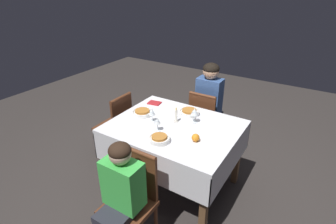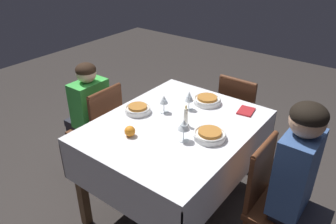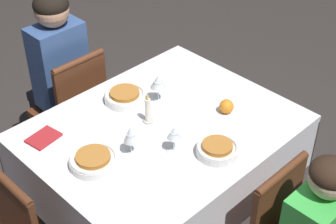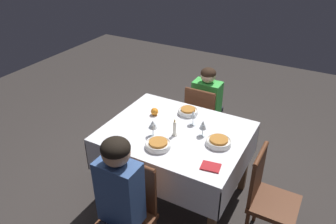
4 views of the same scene
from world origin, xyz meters
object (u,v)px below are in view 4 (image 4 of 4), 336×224
(orange_fruit, at_px, (155,112))
(wine_glass_west, at_px, (203,125))
(person_child_green, at_px, (208,105))
(wine_glass_north, at_px, (153,125))
(chair_south, at_px, (202,118))
(dining_table, at_px, (176,141))
(chair_west, at_px, (267,196))
(person_adult_denim, at_px, (117,205))
(chair_north, at_px, (130,211))
(bowl_north, at_px, (158,144))
(bowl_west, at_px, (219,142))
(napkin_red_folded, at_px, (211,167))
(wine_glass_south, at_px, (193,115))
(candle_centerpiece, at_px, (175,129))
(bowl_south, at_px, (188,111))

(orange_fruit, bearing_deg, wine_glass_west, 169.45)
(person_child_green, height_order, wine_glass_north, person_child_green)
(chair_south, xyz_separation_m, person_child_green, (-0.00, -0.15, 0.09))
(dining_table, xyz_separation_m, chair_west, (-0.87, 0.09, -0.18))
(dining_table, height_order, person_adult_denim, person_adult_denim)
(person_adult_denim, xyz_separation_m, wine_glass_north, (0.14, -0.72, 0.21))
(chair_north, relative_size, chair_south, 1.00)
(bowl_north, bearing_deg, chair_south, -87.51)
(chair_south, height_order, bowl_west, chair_south)
(bowl_north, relative_size, napkin_red_folded, 1.34)
(bowl_west, xyz_separation_m, wine_glass_west, (0.17, -0.06, 0.07))
(chair_west, bearing_deg, wine_glass_west, 78.09)
(bowl_north, xyz_separation_m, wine_glass_south, (-0.10, -0.45, 0.07))
(bowl_west, distance_m, orange_fruit, 0.72)
(chair_west, relative_size, wine_glass_south, 6.49)
(person_child_green, relative_size, candle_centerpiece, 6.60)
(person_adult_denim, distance_m, wine_glass_south, 1.07)
(chair_south, height_order, orange_fruit, chair_south)
(bowl_west, height_order, wine_glass_west, wine_glass_west)
(orange_fruit, bearing_deg, person_adult_denim, 106.71)
(bowl_west, distance_m, candle_centerpiece, 0.38)
(chair_west, relative_size, orange_fruit, 12.28)
(candle_centerpiece, distance_m, napkin_red_folded, 0.50)
(wine_glass_north, bearing_deg, chair_south, -94.79)
(chair_north, bearing_deg, wine_glass_south, 85.05)
(chair_south, bearing_deg, person_adult_denim, 92.22)
(person_adult_denim, height_order, bowl_west, person_adult_denim)
(dining_table, bearing_deg, chair_north, 90.49)
(chair_west, xyz_separation_m, bowl_west, (0.46, -0.08, 0.31))
(chair_west, bearing_deg, candle_centerpiece, 88.72)
(candle_centerpiece, bearing_deg, person_child_green, -85.22)
(person_child_green, height_order, bowl_south, person_child_green)
(wine_glass_west, xyz_separation_m, napkin_red_folded, (-0.22, 0.36, -0.10))
(wine_glass_north, bearing_deg, person_child_green, -94.11)
(chair_north, xyz_separation_m, candle_centerpiece, (-0.02, -0.68, 0.35))
(person_adult_denim, bearing_deg, wine_glass_north, 100.92)
(dining_table, relative_size, chair_west, 1.41)
(person_adult_denim, bearing_deg, chair_west, 42.82)
(chair_south, distance_m, bowl_west, 0.94)
(chair_west, bearing_deg, wine_glass_south, 71.92)
(chair_south, xyz_separation_m, bowl_north, (-0.04, 1.03, 0.31))
(chair_west, bearing_deg, orange_fruit, 78.71)
(bowl_north, distance_m, napkin_red_folded, 0.47)
(chair_north, relative_size, bowl_south, 4.60)
(person_adult_denim, height_order, bowl_south, person_adult_denim)
(wine_glass_south, xyz_separation_m, bowl_west, (-0.32, 0.18, -0.07))
(chair_north, distance_m, chair_south, 1.49)
(person_child_green, relative_size, bowl_west, 4.93)
(wine_glass_south, bearing_deg, bowl_north, 77.75)
(chair_west, relative_size, person_adult_denim, 0.73)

